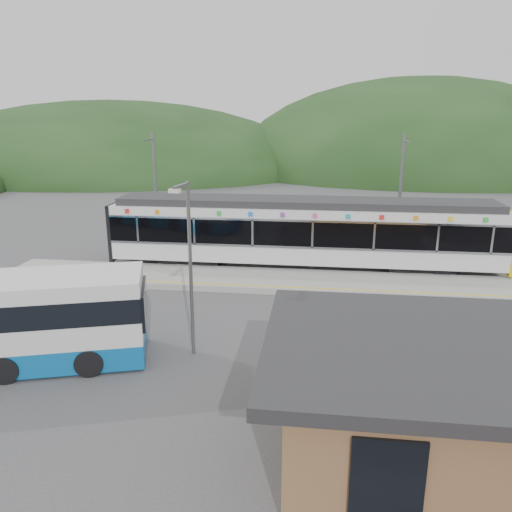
# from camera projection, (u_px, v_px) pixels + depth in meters

# --- Properties ---
(ground) EXTENTS (120.00, 120.00, 0.00)m
(ground) POSITION_uv_depth(u_px,v_px,m) (255.00, 308.00, 21.27)
(ground) COLOR #4C4C4F
(ground) RESTS_ON ground
(hills) EXTENTS (146.00, 149.00, 26.00)m
(hills) POSITION_uv_depth(u_px,v_px,m) (388.00, 275.00, 25.57)
(hills) COLOR #1E3D19
(hills) RESTS_ON ground
(platform) EXTENTS (26.00, 3.20, 0.30)m
(platform) POSITION_uv_depth(u_px,v_px,m) (264.00, 280.00, 24.38)
(platform) COLOR #9E9E99
(platform) RESTS_ON ground
(yellow_line) EXTENTS (26.00, 0.10, 0.01)m
(yellow_line) POSITION_uv_depth(u_px,v_px,m) (261.00, 286.00, 23.10)
(yellow_line) COLOR yellow
(yellow_line) RESTS_ON platform
(train) EXTENTS (20.44, 3.01, 3.74)m
(train) POSITION_uv_depth(u_px,v_px,m) (304.00, 231.00, 26.21)
(train) COLOR black
(train) RESTS_ON ground
(catenary_mast_west) EXTENTS (0.18, 1.80, 7.00)m
(catenary_mast_west) POSITION_uv_depth(u_px,v_px,m) (156.00, 191.00, 29.29)
(catenary_mast_west) COLOR slate
(catenary_mast_west) RESTS_ON ground
(catenary_mast_east) EXTENTS (0.18, 1.80, 7.00)m
(catenary_mast_east) POSITION_uv_depth(u_px,v_px,m) (400.00, 195.00, 27.60)
(catenary_mast_east) COLOR slate
(catenary_mast_east) RESTS_ON ground
(station_shelter) EXTENTS (9.20, 6.20, 3.00)m
(station_shelter) POSITION_uv_depth(u_px,v_px,m) (462.00, 402.00, 11.53)
(station_shelter) COLOR brown
(station_shelter) RESTS_ON ground
(lamp_post) EXTENTS (0.38, 1.07, 5.94)m
(lamp_post) POSITION_uv_depth(u_px,v_px,m) (189.00, 256.00, 16.16)
(lamp_post) COLOR slate
(lamp_post) RESTS_ON ground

